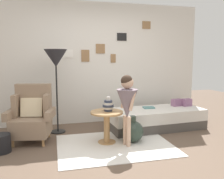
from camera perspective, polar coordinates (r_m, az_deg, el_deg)
The scene contains 14 objects.
ground_plane at distance 3.58m, azimuth 1.42°, elevation -15.72°, with size 12.00×12.00×0.00m, color brown.
gallery_wall at distance 5.19m, azimuth -4.31°, elevation 6.32°, with size 4.80×0.12×2.60m.
rug at distance 3.96m, azimuth 0.68°, elevation -13.28°, with size 1.84×1.41×0.01m, color silver.
armchair at distance 4.28m, azimuth -18.80°, elevation -6.02°, with size 0.83×0.69×0.97m.
daybed at distance 4.90m, azimuth 10.50°, elevation -6.91°, with size 1.95×0.93×0.40m.
pillow_head at distance 5.29m, azimuth 17.66°, elevation -3.00°, with size 0.19×0.12×0.15m, color gray.
pillow_mid at distance 5.23m, azimuth 15.40°, elevation -3.05°, with size 0.22×0.12×0.15m, color gray.
side_table at distance 3.96m, azimuth -1.28°, elevation -7.54°, with size 0.54×0.54×0.54m.
vase_striped at distance 3.93m, azimuth -0.93°, elevation -3.84°, with size 0.19×0.19×0.24m.
floor_lamp at distance 4.52m, azimuth -13.44°, elevation 6.76°, with size 0.43×0.43×1.58m.
person_child at distance 3.75m, azimuth 3.68°, elevation -2.77°, with size 0.34×0.34×1.16m.
book_on_daybed at distance 4.88m, azimuth 8.89°, elevation -4.32°, with size 0.22×0.16×0.03m, color slate.
demijohn_near at distance 4.07m, azimuth 5.05°, elevation -10.02°, with size 0.36×0.36×0.45m.
magazine_basket at distance 4.01m, azimuth -25.25°, elevation -11.73°, with size 0.28×0.28×0.28m, color black.
Camera 1 is at (-0.88, -3.17, 1.42)m, focal length 37.77 mm.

